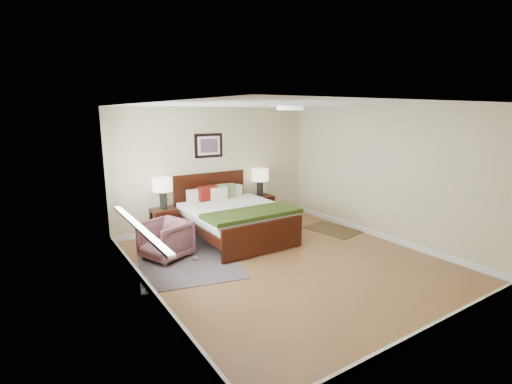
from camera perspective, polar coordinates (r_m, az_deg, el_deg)
floor at (r=6.22m, az=4.82°, el=-10.50°), size 5.00×5.00×0.00m
back_wall at (r=7.95m, az=-6.11°, el=3.81°), size 4.50×0.04×2.50m
front_wall at (r=4.23m, az=26.34°, el=-4.77°), size 4.50×0.04×2.50m
left_wall at (r=4.84m, az=-16.53°, el=-1.99°), size 0.04×5.00×2.50m
right_wall at (r=7.43m, az=18.88°, el=2.66°), size 0.04×5.00×2.50m
ceiling at (r=5.75m, az=5.27°, el=13.19°), size 4.50×5.00×0.02m
window at (r=5.49m, az=-18.16°, el=0.89°), size 0.11×2.72×1.32m
door at (r=3.34m, az=-7.18°, el=-11.21°), size 0.06×1.00×2.18m
ceil_fixture at (r=5.74m, az=5.26°, el=12.84°), size 0.44×0.44×0.08m
bed at (r=7.12m, az=-3.52°, el=-3.11°), size 1.74×2.10×1.13m
wall_art at (r=7.79m, az=-7.29°, el=7.10°), size 0.62×0.05×0.50m
nightstand_left at (r=7.40m, az=-13.90°, el=-3.48°), size 0.47×0.43×0.56m
nightstand_right at (r=8.39m, az=0.68°, el=-1.98°), size 0.55×0.41×0.55m
lamp_left at (r=7.30m, az=-14.17°, el=0.79°), size 0.38×0.38×0.61m
lamp_right at (r=8.27m, az=0.64°, el=2.35°), size 0.38×0.38×0.61m
armchair at (r=6.38m, az=-13.74°, el=-7.16°), size 0.90×0.89×0.64m
rug_persian at (r=6.40m, az=-10.63°, el=-9.95°), size 2.02×2.49×0.01m
rug_navy at (r=7.90m, az=11.71°, el=-5.69°), size 0.88×1.17×0.01m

